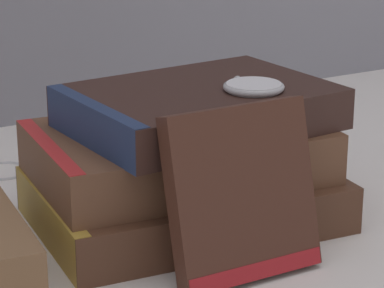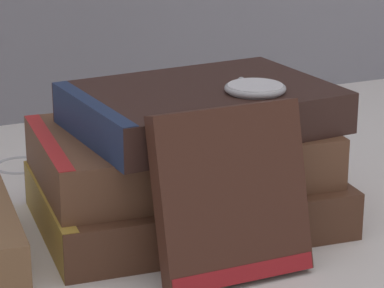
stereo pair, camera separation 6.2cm
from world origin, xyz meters
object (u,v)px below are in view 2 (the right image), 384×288
Objects in this scene: book_flat_middle at (174,152)px; book_leaning_front at (232,202)px; book_flat_bottom at (179,200)px; reading_glasses at (51,162)px; book_flat_top at (196,109)px; pocket_watch at (255,88)px.

book_flat_middle is 1.92× the size of book_leaning_front.
book_leaning_front reaches higher than book_flat_bottom.
book_flat_middle reaches higher than reading_glasses.
book_flat_top is 0.11m from book_leaning_front.
book_flat_top is at bearing 143.36° from pocket_watch.
book_flat_top reaches higher than reading_glasses.
book_flat_middle is 0.08m from pocket_watch.
book_flat_top is 0.05m from pocket_watch.
book_flat_top is 1.68× the size of book_leaning_front.
book_flat_middle is at bearing 88.92° from book_leaning_front.
book_leaning_front is 2.41× the size of pocket_watch.
book_flat_middle is at bearing 122.07° from book_flat_bottom.
book_flat_bottom is 0.11m from pocket_watch.
pocket_watch is at bearing -40.57° from book_flat_top.
pocket_watch is at bearing -28.46° from book_flat_middle.
book_flat_bottom is 2.01× the size of book_leaning_front.
book_leaning_front is (-0.02, -0.10, -0.04)m from book_flat_top.
book_leaning_front is (-0.00, -0.11, -0.00)m from book_flat_middle.
reading_glasses is (-0.07, 0.18, -0.09)m from book_flat_top.
book_leaning_front is 0.29m from reading_glasses.
book_flat_top is 1.79× the size of reading_glasses.
reading_glasses is at bearing 100.60° from book_leaning_front.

